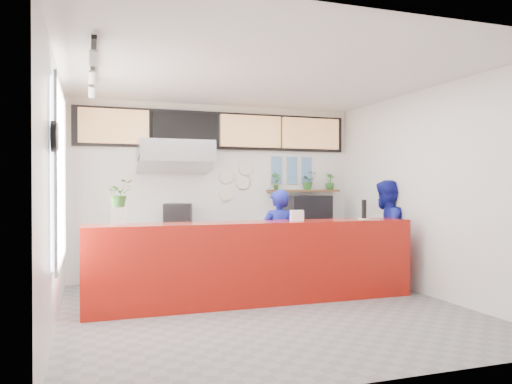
{
  "coord_description": "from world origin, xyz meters",
  "views": [
    {
      "loc": [
        -2.17,
        -5.97,
        1.58
      ],
      "look_at": [
        0.1,
        0.7,
        1.5
      ],
      "focal_mm": 35.0,
      "sensor_mm": 36.0,
      "label": 1
    }
  ],
  "objects": [
    {
      "name": "wall_clock_face",
      "position": [
        -2.43,
        -0.9,
        2.05
      ],
      "size": [
        0.02,
        0.26,
        0.26
      ],
      "primitive_type": "cylinder",
      "rotation": [
        0.0,
        1.57,
        0.0
      ],
      "color": "white",
      "rests_on": "wall_left"
    },
    {
      "name": "photo_frame_b",
      "position": [
        1.4,
        2.48,
        2.0
      ],
      "size": [
        0.2,
        0.02,
        0.25
      ],
      "primitive_type": "cube",
      "color": "#598CBF",
      "rests_on": "wall_back"
    },
    {
      "name": "extraction_hood",
      "position": [
        -0.8,
        2.15,
        2.15
      ],
      "size": [
        1.2,
        0.7,
        0.35
      ],
      "primitive_type": "cube",
      "color": "#B2B5BA",
      "rests_on": "ceiling"
    },
    {
      "name": "staff_right",
      "position": [
        2.36,
        0.9,
        0.84
      ],
      "size": [
        1.03,
        0.97,
        1.68
      ],
      "primitive_type": "imported",
      "rotation": [
        0.0,
        0.0,
        3.69
      ],
      "color": "navy",
      "rests_on": "ground"
    },
    {
      "name": "track_rail",
      "position": [
        -2.1,
        0.0,
        2.94
      ],
      "size": [
        0.05,
        2.4,
        0.04
      ],
      "primitive_type": "cube",
      "color": "black",
      "rests_on": "ceiling"
    },
    {
      "name": "right_bench",
      "position": [
        1.5,
        2.2,
        0.45
      ],
      "size": [
        1.8,
        0.6,
        0.9
      ],
      "primitive_type": "cube",
      "color": "#B2B5BA",
      "rests_on": "ground"
    },
    {
      "name": "window_frame",
      "position": [
        -2.45,
        0.3,
        1.7
      ],
      "size": [
        0.03,
        2.3,
        2.0
      ],
      "primitive_type": "cube",
      "color": "#B2B5BA",
      "rests_on": "wall_left"
    },
    {
      "name": "menu_board_mid_left",
      "position": [
        -0.59,
        2.38,
        2.55
      ],
      "size": [
        1.1,
        0.1,
        0.55
      ],
      "primitive_type": "cube",
      "color": "black",
      "rests_on": "wall_back"
    },
    {
      "name": "wall_left",
      "position": [
        -2.5,
        0.0,
        1.5
      ],
      "size": [
        0.0,
        5.0,
        5.0
      ],
      "primitive_type": "plane",
      "rotation": [
        1.57,
        0.0,
        1.57
      ],
      "color": "white",
      "rests_on": "ground"
    },
    {
      "name": "photo_frame_c",
      "position": [
        1.7,
        2.48,
        2.0
      ],
      "size": [
        0.2,
        0.02,
        0.25
      ],
      "primitive_type": "cube",
      "color": "#598CBF",
      "rests_on": "wall_back"
    },
    {
      "name": "glass_vase",
      "position": [
        -1.79,
        0.37,
        1.22
      ],
      "size": [
        0.25,
        0.25,
        0.24
      ],
      "primitive_type": "cylinder",
      "rotation": [
        0.0,
        0.0,
        -0.3
      ],
      "color": "silver",
      "rests_on": "service_counter"
    },
    {
      "name": "dec_plate_d",
      "position": [
        0.5,
        2.47,
        1.9
      ],
      "size": [
        0.24,
        0.03,
        0.24
      ],
      "primitive_type": "cylinder",
      "rotation": [
        1.57,
        0.0,
        0.0
      ],
      "color": "silver",
      "rests_on": "wall_back"
    },
    {
      "name": "wall_back",
      "position": [
        0.0,
        2.5,
        1.5
      ],
      "size": [
        5.0,
        0.0,
        5.0
      ],
      "primitive_type": "plane",
      "rotation": [
        1.57,
        0.0,
        0.0
      ],
      "color": "white",
      "rests_on": "ground"
    },
    {
      "name": "floor",
      "position": [
        0.0,
        0.0,
        0.0
      ],
      "size": [
        5.0,
        5.0,
        0.0
      ],
      "primitive_type": "plane",
      "color": "slate",
      "rests_on": "ground"
    },
    {
      "name": "dec_plate_a",
      "position": [
        0.15,
        2.47,
        1.75
      ],
      "size": [
        0.24,
        0.03,
        0.24
      ],
      "primitive_type": "cylinder",
      "rotation": [
        1.57,
        0.0,
        0.0
      ],
      "color": "silver",
      "rests_on": "wall_back"
    },
    {
      "name": "white_plate",
      "position": [
        1.64,
        0.36,
        1.11
      ],
      "size": [
        0.21,
        0.21,
        0.01
      ],
      "primitive_type": "cylinder",
      "rotation": [
        0.0,
        0.0,
        0.2
      ],
      "color": "white",
      "rests_on": "service_counter"
    },
    {
      "name": "napkin_holder",
      "position": [
        0.59,
        0.38,
        1.17
      ],
      "size": [
        0.18,
        0.12,
        0.15
      ],
      "primitive_type": "cube",
      "rotation": [
        0.0,
        0.0,
        -0.09
      ],
      "color": "white",
      "rests_on": "service_counter"
    },
    {
      "name": "soffit",
      "position": [
        0.0,
        2.46,
        2.55
      ],
      "size": [
        4.8,
        0.04,
        0.65
      ],
      "primitive_type": "cube",
      "color": "black",
      "rests_on": "wall_back"
    },
    {
      "name": "photo_frame_d",
      "position": [
        1.1,
        2.48,
        1.75
      ],
      "size": [
        0.2,
        0.02,
        0.25
      ],
      "primitive_type": "cube",
      "color": "#598CBF",
      "rests_on": "wall_back"
    },
    {
      "name": "menu_board_far_left",
      "position": [
        -1.75,
        2.38,
        2.55
      ],
      "size": [
        1.1,
        0.1,
        0.55
      ],
      "primitive_type": "cube",
      "color": "tan",
      "rests_on": "wall_back"
    },
    {
      "name": "herb_c",
      "position": [
        1.69,
        2.4,
        1.68
      ],
      "size": [
        0.3,
        0.26,
        0.33
      ],
      "primitive_type": "imported",
      "rotation": [
        0.0,
        0.0,
        0.02
      ],
      "color": "#2C6724",
      "rests_on": "herb_shelf"
    },
    {
      "name": "basil_vase",
      "position": [
        -1.79,
        0.37,
        1.49
      ],
      "size": [
        0.39,
        0.37,
        0.34
      ],
      "primitive_type": "imported",
      "rotation": [
        0.0,
        0.0,
        0.43
      ],
      "color": "#2C6724",
      "rests_on": "glass_vase"
    },
    {
      "name": "wall_clock_rim",
      "position": [
        -2.46,
        -0.9,
        2.05
      ],
      "size": [
        0.05,
        0.3,
        0.3
      ],
      "primitive_type": "cylinder",
      "rotation": [
        0.0,
        1.57,
        0.0
      ],
      "color": "black",
      "rests_on": "wall_left"
    },
    {
      "name": "panini_oven",
      "position": [
        -0.75,
        2.2,
        1.1
      ],
      "size": [
        0.54,
        0.54,
        0.4
      ],
      "primitive_type": "cube",
      "rotation": [
        0.0,
        0.0,
        -0.26
      ],
      "color": "black",
      "rests_on": "prep_bench"
    },
    {
      "name": "espresso_tray",
      "position": [
        1.54,
        2.2,
        1.38
      ],
      "size": [
        0.6,
        0.46,
        0.05
      ],
      "primitive_type": "cube",
      "rotation": [
        0.0,
        0.0,
        0.15
      ],
      "color": "#B4B6BC",
      "rests_on": "espresso_machine"
    },
    {
      "name": "ceiling",
      "position": [
        0.0,
        0.0,
        3.0
      ],
      "size": [
        5.0,
        5.0,
        0.0
      ],
      "primitive_type": "plane",
      "rotation": [
        3.14,
        0.0,
        0.0
      ],
      "color": "silver"
    },
    {
      "name": "cream_band",
      "position": [
        0.0,
        2.49,
        2.6
      ],
      "size": [
        5.0,
        0.02,
        0.8
      ],
      "primitive_type": "cube",
      "color": "beige",
      "rests_on": "wall_back"
    },
    {
      "name": "service_counter",
      "position": [
        0.0,
        0.4,
        0.55
      ],
      "size": [
        4.5,
        0.6,
        1.1
      ],
      "primitive_type": "cube",
      "color": "#9F140B",
      "rests_on": "ground"
    },
    {
      "name": "herb_d",
      "position": [
        2.14,
        2.4,
        1.67
      ],
      "size": [
        0.2,
        0.19,
        0.3
      ],
      "primitive_type": "imported",
      "rotation": [
        0.0,
        0.0,
        0.25
      ],
      "color": "#2C6724",
      "rests_on": "herb_shelf"
    },
    {
      "name": "photo_frame_f",
      "position": [
        1.7,
        2.48,
        1.75
      ],
      "size": [
        0.2,
        0.02,
        0.25
      ],
      "primitive_type": "cube",
      "color": "#598CBF",
      "rests_on": "wall_back"
    },
    {
      "name": "staff_center",
      "position": [
        0.56,
        1.01,
        0.77
      ],
      "size": [
        0.57,
        0.39,
        1.53
      ],
      "primitive_type": "imported",
      "rotation": [
        0.0,
        0.0,
        3.18
      ],
      "color": "navy",
      "rests_on": "ground"
    },
    {
      "name": "photo_frame_e",
      "position": [
        1.4,
        2.48,
        1.75
      ],
      "size": [
        0.2,
        0.02,
        0.25
      ],
      "primitive_type": "cube",
      "color": "#598CBF",
      "rests_on": "wall_back"
    },
    {
      "name": "menu_board_mid_right",
      "position": [
        0.57,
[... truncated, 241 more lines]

